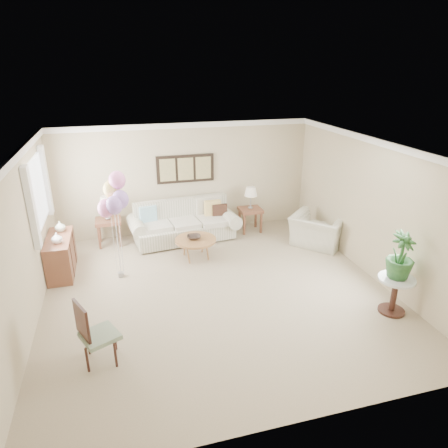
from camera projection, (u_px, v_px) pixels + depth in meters
name	position (u px, v px, depth m)	size (l,w,h in m)	color
ground_plane	(218.00, 291.00, 7.22)	(6.00, 6.00, 0.00)	tan
room_shell	(209.00, 205.00, 6.66)	(6.04, 6.04, 2.60)	#C6B28E
wall_art_triptych	(186.00, 169.00, 9.29)	(1.35, 0.06, 0.65)	black
sofa	(184.00, 225.00, 9.25)	(2.56, 1.17, 0.91)	beige
end_table_left	(108.00, 223.00, 8.92)	(0.56, 0.50, 0.61)	brown
end_table_right	(250.00, 212.00, 9.65)	(0.53, 0.48, 0.58)	brown
lamp_left	(106.00, 202.00, 8.73)	(0.30, 0.30, 0.54)	gray
lamp_right	(251.00, 192.00, 9.47)	(0.30, 0.30, 0.54)	gray
coffee_table	(196.00, 240.00, 8.32)	(0.86, 0.86, 0.44)	#A37040
decor_bowl	(194.00, 237.00, 8.29)	(0.29, 0.29, 0.07)	#2D221D
armchair	(317.00, 230.00, 8.93)	(1.09, 0.95, 0.71)	beige
side_table	(396.00, 286.00, 6.45)	(0.58, 0.58, 0.63)	silver
potted_plant	(401.00, 256.00, 6.27)	(0.43, 0.43, 0.77)	#1E4D24
accent_chair	(94.00, 332.00, 5.35)	(0.61, 0.60, 0.93)	gray
credenza	(61.00, 255.00, 7.74)	(0.46, 1.20, 0.74)	brown
vase_white	(57.00, 238.00, 7.35)	(0.19, 0.19, 0.20)	white
vase_sage	(60.00, 226.00, 7.86)	(0.20, 0.20, 0.21)	beige
balloon_cluster	(114.00, 197.00, 7.11)	(0.56, 0.60, 2.06)	gray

